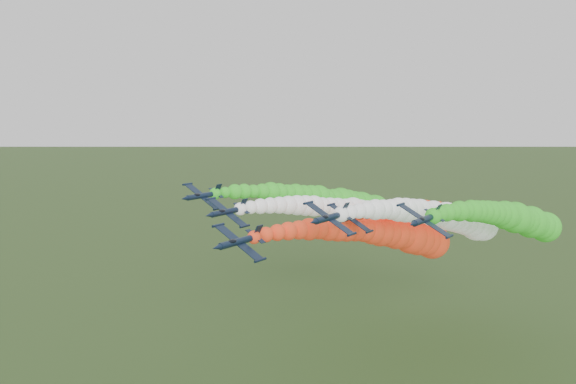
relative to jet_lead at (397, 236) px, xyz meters
The scene contains 6 objects.
jet_lead is the anchor object (origin of this frame).
jet_inner_left 17.85m from the jet_lead, 138.78° to the left, with size 13.92×71.27×16.80m.
jet_inner_right 14.08m from the jet_lead, 57.18° to the left, with size 13.59×70.94×16.47m.
jet_outer_left 28.28m from the jet_lead, 145.16° to the left, with size 14.02×71.37×16.90m.
jet_outer_right 27.26m from the jet_lead, 42.54° to the left, with size 13.58×70.93×16.46m.
jet_trail 25.94m from the jet_lead, 82.58° to the left, with size 13.44×70.71×16.23m.
Camera 1 is at (51.53, -77.65, 54.89)m, focal length 35.00 mm.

